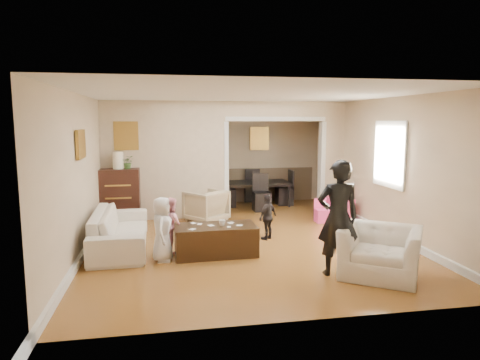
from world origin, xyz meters
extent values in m
plane|color=#A3622A|center=(0.00, 0.00, 0.00)|extent=(7.00, 7.00, 0.00)
cube|color=#CBB695|center=(-1.38, 1.80, 1.30)|extent=(2.75, 0.18, 2.60)
cube|color=#CBB695|center=(2.48, 1.80, 1.30)|extent=(0.55, 0.18, 2.60)
cube|color=#CBB695|center=(1.10, 1.80, 2.42)|extent=(2.22, 0.18, 0.35)
cube|color=white|center=(2.73, -0.40, 1.55)|extent=(0.03, 0.95, 1.10)
cube|color=brown|center=(-2.20, 1.70, 1.85)|extent=(0.45, 0.03, 0.55)
cube|color=brown|center=(-2.71, -0.60, 1.80)|extent=(0.03, 0.55, 0.40)
cube|color=brown|center=(1.10, 3.44, 1.70)|extent=(0.45, 0.03, 0.55)
imported|color=silver|center=(-2.18, -0.35, 0.33)|extent=(0.93, 2.25, 0.65)
imported|color=tan|center=(-0.55, 1.29, 0.35)|extent=(1.06, 1.06, 0.70)
imported|color=silver|center=(1.53, -2.37, 0.35)|extent=(1.41, 1.38, 0.70)
cube|color=#34160F|center=(-2.37, 1.51, 0.58)|extent=(0.85, 0.48, 1.16)
cylinder|color=#FFF6CF|center=(-2.37, 1.51, 1.34)|extent=(0.22, 0.22, 0.36)
imported|color=#3E672E|center=(-2.17, 1.51, 1.30)|extent=(0.25, 0.22, 0.28)
cube|color=#3A2312|center=(-0.62, -1.02, 0.24)|extent=(1.32, 0.69, 0.49)
imported|color=silver|center=(-0.52, -1.07, 0.54)|extent=(0.11, 0.11, 0.10)
cube|color=#DA397A|center=(2.36, 0.93, 0.25)|extent=(0.60, 0.60, 0.50)
cube|color=yellow|center=(2.48, 1.03, 0.65)|extent=(0.21, 0.10, 0.30)
cylinder|color=#27C3B5|center=(2.26, 0.88, 0.54)|extent=(0.08, 0.08, 0.08)
cube|color=#B5162C|center=(2.24, 1.05, 0.53)|extent=(0.09, 0.07, 0.05)
imported|color=white|center=(2.41, 0.81, 0.53)|extent=(0.26, 0.26, 0.06)
imported|color=black|center=(0.89, 2.86, 0.30)|extent=(1.75, 1.00, 0.61)
imported|color=black|center=(0.97, -2.21, 0.82)|extent=(0.62, 0.43, 1.64)
imported|color=white|center=(-1.47, -1.17, 0.50)|extent=(0.39, 0.53, 1.01)
imported|color=pink|center=(-1.32, -0.72, 0.46)|extent=(0.49, 0.54, 0.92)
imported|color=black|center=(0.43, -0.27, 0.42)|extent=(0.50, 0.48, 0.84)
cube|color=white|center=(-0.87, -0.89, 0.49)|extent=(0.09, 0.11, 0.00)
cube|color=white|center=(-0.69, -1.01, 0.49)|extent=(0.12, 0.13, 0.00)
cube|color=white|center=(-0.42, -1.16, 0.49)|extent=(0.07, 0.09, 0.00)
cube|color=white|center=(-0.96, -0.81, 0.49)|extent=(0.10, 0.11, 0.00)
cube|color=white|center=(-0.35, -0.92, 0.49)|extent=(0.08, 0.09, 0.00)
cube|color=white|center=(-0.24, -1.08, 0.49)|extent=(0.11, 0.09, 0.00)
cube|color=white|center=(-1.00, -1.20, 0.49)|extent=(0.13, 0.13, 0.00)
cube|color=white|center=(-0.35, -0.88, 0.49)|extent=(0.13, 0.12, 0.00)
camera|label=1|loc=(-1.40, -7.72, 2.16)|focal=31.98mm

